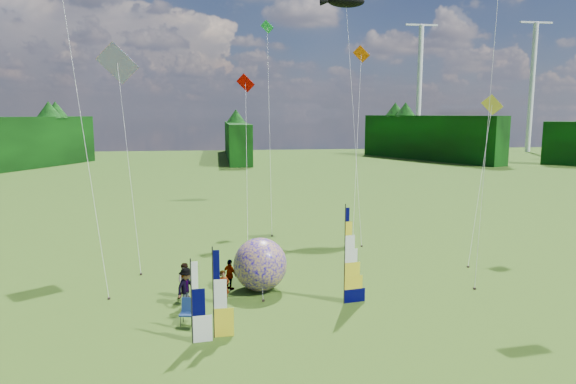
{
  "coord_description": "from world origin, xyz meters",
  "views": [
    {
      "loc": [
        -4.26,
        -19.2,
        9.09
      ],
      "look_at": [
        -1.0,
        4.0,
        5.5
      ],
      "focal_mm": 32.0,
      "sensor_mm": 36.0,
      "label": 1
    }
  ],
  "objects": [
    {
      "name": "ground",
      "position": [
        0.0,
        0.0,
        0.0
      ],
      "size": [
        220.0,
        220.0,
        0.0
      ],
      "primitive_type": "plane",
      "color": "#5A7B26",
      "rests_on": "ground"
    },
    {
      "name": "treeline_ring",
      "position": [
        0.0,
        0.0,
        4.0
      ],
      "size": [
        210.0,
        210.0,
        8.0
      ],
      "primitive_type": null,
      "color": "#0E590E",
      "rests_on": "ground"
    },
    {
      "name": "small_kite_pink",
      "position": [
        -11.07,
        8.69,
        8.84
      ],
      "size": [
        5.92,
        7.97,
        17.69
      ],
      "primitive_type": null,
      "rotation": [
        0.0,
        0.0,
        -0.16
      ],
      "color": "#D4358B",
      "rests_on": "ground"
    },
    {
      "name": "camp_chair",
      "position": [
        -5.65,
        2.4,
        0.57
      ],
      "size": [
        0.76,
        0.76,
        1.13
      ],
      "primitive_type": null,
      "rotation": [
        0.0,
        0.0,
        -0.19
      ],
      "color": "#10244F",
      "rests_on": "ground"
    },
    {
      "name": "small_kite_yellow",
      "position": [
        12.61,
        11.48,
        5.45
      ],
      "size": [
        9.11,
        10.05,
        10.89
      ],
      "primitive_type": null,
      "rotation": [
        0.0,
        0.0,
        -0.36
      ],
      "color": "yellow",
      "rests_on": "ground"
    },
    {
      "name": "kite_whale",
      "position": [
        6.35,
        20.0,
        10.2
      ],
      "size": [
        5.24,
        15.23,
        20.4
      ],
      "primitive_type": null,
      "rotation": [
        0.0,
        0.0,
        0.01
      ],
      "color": "black",
      "rests_on": "ground"
    },
    {
      "name": "bol_inflatable",
      "position": [
        -2.12,
        6.35,
        1.38
      ],
      "size": [
        3.61,
        3.61,
        2.76
      ],
      "primitive_type": "sphere",
      "rotation": [
        0.0,
        0.0,
        0.4
      ],
      "color": "#10009A",
      "rests_on": "ground"
    },
    {
      "name": "side_banner_left",
      "position": [
        -4.49,
        0.9,
        1.85
      ],
      "size": [
        1.03,
        0.14,
        3.7
      ],
      "primitive_type": null,
      "rotation": [
        0.0,
        0.0,
        0.04
      ],
      "color": "yellow",
      "rests_on": "ground"
    },
    {
      "name": "spectator_c",
      "position": [
        -5.78,
        4.62,
        0.94
      ],
      "size": [
        1.1,
        1.22,
        1.87
      ],
      "primitive_type": "imported",
      "rotation": [
        0.0,
        0.0,
        0.9
      ],
      "color": "#66594C",
      "rests_on": "ground"
    },
    {
      "name": "turbine_right",
      "position": [
        45.0,
        102.0,
        15.0
      ],
      "size": [
        8.0,
        1.2,
        30.0
      ],
      "primitive_type": null,
      "color": "silver",
      "rests_on": "ground"
    },
    {
      "name": "kite_parafoil",
      "position": [
        10.43,
        7.12,
        9.55
      ],
      "size": [
        7.2,
        8.68,
        19.09
      ],
      "primitive_type": null,
      "rotation": [
        0.0,
        0.0,
        -0.06
      ],
      "color": "red",
      "rests_on": "ground"
    },
    {
      "name": "small_kite_red",
      "position": [
        -2.15,
        16.58,
        6.3
      ],
      "size": [
        6.49,
        11.56,
        12.61
      ],
      "primitive_type": null,
      "rotation": [
        0.0,
        0.0,
        -0.34
      ],
      "color": "#CA0300",
      "rests_on": "ground"
    },
    {
      "name": "spectator_b",
      "position": [
        -5.87,
        5.62,
        0.91
      ],
      "size": [
        0.88,
        0.44,
        1.81
      ],
      "primitive_type": "imported",
      "rotation": [
        0.0,
        0.0,
        -0.01
      ],
      "color": "#66594C",
      "rests_on": "ground"
    },
    {
      "name": "kite_rainbow_delta",
      "position": [
        -9.51,
        12.71,
        7.25
      ],
      "size": [
        6.88,
        10.59,
        14.49
      ],
      "primitive_type": null,
      "rotation": [
        0.0,
        0.0,
        -0.07
      ],
      "color": "#EC643A",
      "rests_on": "ground"
    },
    {
      "name": "small_kite_orange",
      "position": [
        6.29,
        18.4,
        7.56
      ],
      "size": [
        9.26,
        12.7,
        15.11
      ],
      "primitive_type": null,
      "rotation": [
        0.0,
        0.0,
        -0.39
      ],
      "color": "#FF5B03",
      "rests_on": "ground"
    },
    {
      "name": "spectator_d",
      "position": [
        -3.68,
        6.66,
        0.81
      ],
      "size": [
        0.9,
        0.98,
        1.62
      ],
      "primitive_type": "imported",
      "rotation": [
        0.0,
        0.0,
        2.25
      ],
      "color": "#66594C",
      "rests_on": "ground"
    },
    {
      "name": "spectator_a",
      "position": [
        -4.05,
        4.72,
        0.82
      ],
      "size": [
        0.64,
        0.47,
        1.63
      ],
      "primitive_type": "imported",
      "rotation": [
        0.0,
        0.0,
        0.14
      ],
      "color": "#66594C",
      "rests_on": "ground"
    },
    {
      "name": "side_banner_far",
      "position": [
        -5.34,
        0.5,
        1.68
      ],
      "size": [
        1.0,
        0.21,
        3.37
      ],
      "primitive_type": null,
      "rotation": [
        0.0,
        0.0,
        0.11
      ],
      "color": "white",
      "rests_on": "ground"
    },
    {
      "name": "feather_banner_main",
      "position": [
        1.71,
        3.86,
        2.36
      ],
      "size": [
        1.28,
        0.33,
        4.72
      ],
      "primitive_type": null,
      "rotation": [
        0.0,
        0.0,
        0.18
      ],
      "color": "#010139",
      "rests_on": "ground"
    },
    {
      "name": "small_kite_green",
      "position": [
        0.11,
        22.88,
        8.84
      ],
      "size": [
        6.86,
        11.91,
        17.69
      ],
      "primitive_type": null,
      "rotation": [
        0.0,
        0.0,
        -0.38
      ],
      "color": "green",
      "rests_on": "ground"
    },
    {
      "name": "turbine_left",
      "position": [
        70.0,
        95.0,
        15.0
      ],
      "size": [
        8.0,
        1.2,
        30.0
      ],
      "primitive_type": null,
      "color": "silver",
      "rests_on": "ground"
    }
  ]
}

